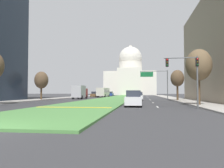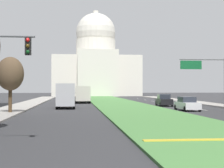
{
  "view_description": "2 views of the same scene",
  "coord_description": "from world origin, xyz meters",
  "px_view_note": "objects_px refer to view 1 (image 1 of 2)",
  "views": [
    {
      "loc": [
        6.69,
        -8.42,
        1.67
      ],
      "look_at": [
        -0.03,
        40.57,
        3.48
      ],
      "focal_mm": 35.05,
      "sensor_mm": 36.0,
      "label": 1
    },
    {
      "loc": [
        -6.99,
        -4.52,
        2.65
      ],
      "look_at": [
        -1.09,
        53.94,
        3.28
      ],
      "focal_mm": 58.31,
      "sensor_mm": 36.0,
      "label": 2
    }
  ],
  "objects_px": {
    "capitol_building": "(130,77)",
    "box_truck_delivery": "(80,92)",
    "traffic_light_near_right": "(188,70)",
    "street_tree_left_mid": "(41,80)",
    "overhead_guide_sign": "(157,78)",
    "sedan_distant": "(139,95)",
    "street_tree_right_near": "(199,65)",
    "sedan_lead_stopped": "(134,99)",
    "city_bus": "(103,92)",
    "sedan_midblock": "(138,96)",
    "sedan_far_horizon": "(95,95)",
    "street_tree_right_mid": "(177,79)",
    "sedan_very_far": "(111,94)"
  },
  "relations": [
    {
      "from": "sedan_far_horizon",
      "to": "city_bus",
      "type": "relative_size",
      "value": 0.43
    },
    {
      "from": "sedan_distant",
      "to": "overhead_guide_sign",
      "type": "bearing_deg",
      "value": -59.31
    },
    {
      "from": "street_tree_left_mid",
      "to": "street_tree_right_mid",
      "type": "height_order",
      "value": "street_tree_left_mid"
    },
    {
      "from": "city_bus",
      "to": "street_tree_left_mid",
      "type": "bearing_deg",
      "value": -106.09
    },
    {
      "from": "street_tree_right_near",
      "to": "street_tree_left_mid",
      "type": "distance_m",
      "value": 30.91
    },
    {
      "from": "traffic_light_near_right",
      "to": "street_tree_left_mid",
      "type": "distance_m",
      "value": 31.87
    },
    {
      "from": "street_tree_right_near",
      "to": "sedan_lead_stopped",
      "type": "height_order",
      "value": "street_tree_right_near"
    },
    {
      "from": "sedan_lead_stopped",
      "to": "street_tree_right_near",
      "type": "bearing_deg",
      "value": 14.39
    },
    {
      "from": "capitol_building",
      "to": "sedan_far_horizon",
      "type": "relative_size",
      "value": 6.25
    },
    {
      "from": "traffic_light_near_right",
      "to": "sedan_far_horizon",
      "type": "bearing_deg",
      "value": 112.54
    },
    {
      "from": "traffic_light_near_right",
      "to": "street_tree_right_near",
      "type": "relative_size",
      "value": 0.76
    },
    {
      "from": "street_tree_right_mid",
      "to": "sedan_lead_stopped",
      "type": "height_order",
      "value": "street_tree_right_mid"
    },
    {
      "from": "street_tree_right_mid",
      "to": "city_bus",
      "type": "distance_m",
      "value": 33.98
    },
    {
      "from": "street_tree_right_mid",
      "to": "sedan_very_far",
      "type": "height_order",
      "value": "street_tree_right_mid"
    },
    {
      "from": "sedan_far_horizon",
      "to": "box_truck_delivery",
      "type": "xyz_separation_m",
      "value": [
        0.48,
        -19.02,
        0.83
      ]
    },
    {
      "from": "street_tree_left_mid",
      "to": "sedan_lead_stopped",
      "type": "bearing_deg",
      "value": -40.8
    },
    {
      "from": "street_tree_right_near",
      "to": "sedan_very_far",
      "type": "relative_size",
      "value": 1.56
    },
    {
      "from": "traffic_light_near_right",
      "to": "overhead_guide_sign",
      "type": "bearing_deg",
      "value": 92.69
    },
    {
      "from": "capitol_building",
      "to": "sedan_midblock",
      "type": "distance_m",
      "value": 83.81
    },
    {
      "from": "box_truck_delivery",
      "to": "city_bus",
      "type": "bearing_deg",
      "value": 82.32
    },
    {
      "from": "street_tree_right_mid",
      "to": "sedan_far_horizon",
      "type": "bearing_deg",
      "value": 127.37
    },
    {
      "from": "overhead_guide_sign",
      "to": "city_bus",
      "type": "xyz_separation_m",
      "value": [
        -15.67,
        20.5,
        -2.9
      ]
    },
    {
      "from": "traffic_light_near_right",
      "to": "sedan_far_horizon",
      "type": "xyz_separation_m",
      "value": [
        -19.92,
        47.99,
        -2.95
      ]
    },
    {
      "from": "traffic_light_near_right",
      "to": "street_tree_right_mid",
      "type": "distance_m",
      "value": 19.44
    },
    {
      "from": "overhead_guide_sign",
      "to": "sedan_very_far",
      "type": "xyz_separation_m",
      "value": [
        -15.53,
        36.28,
        -3.81
      ]
    },
    {
      "from": "sedan_lead_stopped",
      "to": "street_tree_right_mid",
      "type": "bearing_deg",
      "value": 65.17
    },
    {
      "from": "capitol_building",
      "to": "box_truck_delivery",
      "type": "height_order",
      "value": "capitol_building"
    },
    {
      "from": "sedan_distant",
      "to": "sedan_far_horizon",
      "type": "bearing_deg",
      "value": 135.79
    },
    {
      "from": "overhead_guide_sign",
      "to": "box_truck_delivery",
      "type": "bearing_deg",
      "value": 173.71
    },
    {
      "from": "traffic_light_near_right",
      "to": "sedan_lead_stopped",
      "type": "height_order",
      "value": "traffic_light_near_right"
    },
    {
      "from": "sedan_very_far",
      "to": "sedan_distant",
      "type": "bearing_deg",
      "value": -68.71
    },
    {
      "from": "street_tree_right_mid",
      "to": "sedan_distant",
      "type": "distance_m",
      "value": 16.52
    },
    {
      "from": "traffic_light_near_right",
      "to": "sedan_very_far",
      "type": "relative_size",
      "value": 1.19
    },
    {
      "from": "overhead_guide_sign",
      "to": "sedan_far_horizon",
      "type": "distance_m",
      "value": 28.37
    },
    {
      "from": "sedan_midblock",
      "to": "box_truck_delivery",
      "type": "xyz_separation_m",
      "value": [
        -14.19,
        6.06,
        0.91
      ]
    },
    {
      "from": "box_truck_delivery",
      "to": "sedan_very_far",
      "type": "bearing_deg",
      "value": 85.59
    },
    {
      "from": "capitol_building",
      "to": "sedan_distant",
      "type": "distance_m",
      "value": 73.05
    },
    {
      "from": "sedan_far_horizon",
      "to": "sedan_distant",
      "type": "bearing_deg",
      "value": -44.21
    },
    {
      "from": "traffic_light_near_right",
      "to": "street_tree_right_near",
      "type": "bearing_deg",
      "value": 66.35
    },
    {
      "from": "traffic_light_near_right",
      "to": "sedan_very_far",
      "type": "distance_m",
      "value": 65.51
    },
    {
      "from": "street_tree_right_mid",
      "to": "sedan_distant",
      "type": "xyz_separation_m",
      "value": [
        -7.28,
        14.45,
        -3.35
      ]
    },
    {
      "from": "street_tree_right_near",
      "to": "box_truck_delivery",
      "type": "bearing_deg",
      "value": 132.37
    },
    {
      "from": "sedan_lead_stopped",
      "to": "city_bus",
      "type": "relative_size",
      "value": 0.4
    },
    {
      "from": "capitol_building",
      "to": "street_tree_right_mid",
      "type": "relative_size",
      "value": 5.09
    },
    {
      "from": "sedan_lead_stopped",
      "to": "city_bus",
      "type": "distance_m",
      "value": 45.74
    },
    {
      "from": "sedan_midblock",
      "to": "sedan_far_horizon",
      "type": "relative_size",
      "value": 0.99
    },
    {
      "from": "sedan_distant",
      "to": "street_tree_right_near",
      "type": "bearing_deg",
      "value": -75.16
    },
    {
      "from": "sedan_distant",
      "to": "box_truck_delivery",
      "type": "height_order",
      "value": "box_truck_delivery"
    },
    {
      "from": "sedan_far_horizon",
      "to": "box_truck_delivery",
      "type": "height_order",
      "value": "box_truck_delivery"
    },
    {
      "from": "capitol_building",
      "to": "sedan_midblock",
      "type": "xyz_separation_m",
      "value": [
        5.98,
        -83.01,
        -9.92
      ]
    }
  ]
}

